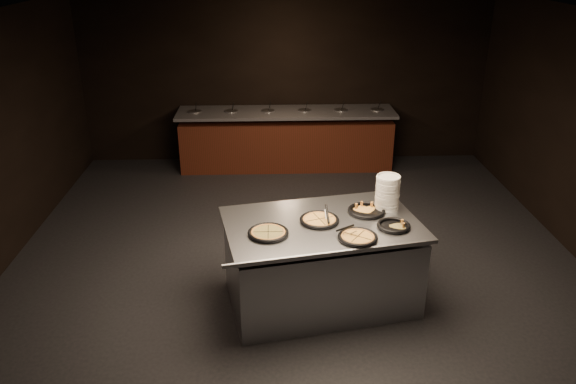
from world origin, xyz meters
The scene contains 11 objects.
room centered at (0.00, 0.00, 1.45)m, with size 7.02×8.02×2.92m.
salad_bar centered at (0.00, 3.56, 0.44)m, with size 3.70×0.83×1.18m.
serving_counter centered at (0.23, -0.54, 0.46)m, with size 2.19×1.64×0.96m.
plate_stack centered at (0.96, -0.23, 1.14)m, with size 0.26×0.26×0.37m, color white.
pan_veggie_whole centered at (-0.33, -0.78, 0.98)m, with size 0.41×0.41×0.04m.
pan_cheese_whole centered at (0.20, -0.52, 0.98)m, with size 0.41×0.41×0.04m.
pan_cheese_slices_a centered at (0.72, -0.32, 0.97)m, with size 0.40×0.40×0.04m.
pan_cheese_slices_b centered at (0.54, -0.91, 0.98)m, with size 0.39×0.39×0.04m.
pan_veggie_slices centered at (0.94, -0.68, 0.97)m, with size 0.34×0.34×0.04m.
server_left centered at (0.27, -0.51, 1.04)m, with size 0.11×0.34×0.16m.
server_right centered at (0.46, -0.86, 1.02)m, with size 0.28×0.15×0.14m.
Camera 1 is at (-0.32, -5.69, 3.57)m, focal length 35.00 mm.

